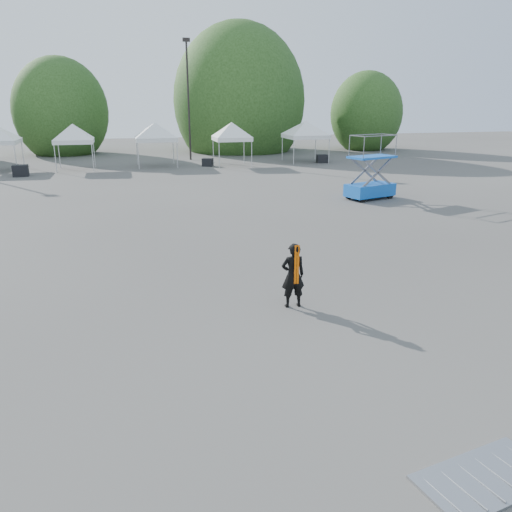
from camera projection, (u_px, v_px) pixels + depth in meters
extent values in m
plane|color=#474442|center=(241.00, 297.00, 13.12)|extent=(120.00, 120.00, 0.00)
cylinder|color=black|center=(189.00, 103.00, 41.95)|extent=(0.16, 0.16, 9.50)
cube|color=black|center=(186.00, 40.00, 40.49)|extent=(0.60, 0.25, 0.30)
cylinder|color=#382314|center=(64.00, 142.00, 47.72)|extent=(0.36, 0.36, 2.27)
ellipsoid|color=#214115|center=(61.00, 111.00, 46.89)|extent=(4.16, 4.16, 4.78)
cylinder|color=#382314|center=(240.00, 137.00, 50.88)|extent=(0.36, 0.36, 2.80)
ellipsoid|color=#214115|center=(239.00, 101.00, 49.85)|extent=(5.12, 5.12, 5.89)
cylinder|color=#382314|center=(364.00, 139.00, 52.32)|extent=(0.36, 0.36, 2.10)
ellipsoid|color=#214115|center=(366.00, 114.00, 51.55)|extent=(3.84, 3.84, 4.42)
cylinder|color=silver|center=(16.00, 159.00, 35.27)|extent=(0.06, 0.06, 2.00)
cylinder|color=silver|center=(23.00, 155.00, 37.96)|extent=(0.06, 0.06, 2.00)
cylinder|color=silver|center=(55.00, 158.00, 35.36)|extent=(0.06, 0.06, 2.00)
cylinder|color=silver|center=(93.00, 157.00, 35.98)|extent=(0.06, 0.06, 2.00)
cylinder|color=silver|center=(59.00, 155.00, 37.70)|extent=(0.06, 0.06, 2.00)
cylinder|color=silver|center=(94.00, 154.00, 38.32)|extent=(0.06, 0.06, 2.00)
cube|color=white|center=(74.00, 141.00, 36.52)|extent=(2.74, 2.74, 0.30)
pyramid|color=white|center=(72.00, 124.00, 36.15)|extent=(3.87, 3.87, 1.10)
cylinder|color=silver|center=(138.00, 156.00, 37.11)|extent=(0.06, 0.06, 2.00)
cylinder|color=silver|center=(177.00, 155.00, 37.82)|extent=(0.06, 0.06, 2.00)
cylinder|color=silver|center=(137.00, 152.00, 39.77)|extent=(0.06, 0.06, 2.00)
cylinder|color=silver|center=(173.00, 151.00, 40.48)|extent=(0.06, 0.06, 2.00)
cube|color=white|center=(156.00, 139.00, 38.47)|extent=(3.08, 3.08, 0.30)
pyramid|color=white|center=(155.00, 122.00, 38.10)|extent=(4.36, 4.36, 1.10)
cylinder|color=silver|center=(219.00, 155.00, 37.66)|extent=(0.06, 0.06, 2.00)
cylinder|color=silver|center=(252.00, 154.00, 38.28)|extent=(0.06, 0.06, 2.00)
cylinder|color=silver|center=(213.00, 152.00, 40.00)|extent=(0.06, 0.06, 2.00)
cylinder|color=silver|center=(244.00, 151.00, 40.62)|extent=(0.06, 0.06, 2.00)
cube|color=white|center=(232.00, 139.00, 38.82)|extent=(2.74, 2.74, 0.30)
pyramid|color=white|center=(232.00, 122.00, 38.45)|extent=(3.87, 3.87, 1.10)
cylinder|color=silver|center=(294.00, 152.00, 39.92)|extent=(0.06, 0.06, 2.00)
cylinder|color=silver|center=(329.00, 151.00, 40.66)|extent=(0.06, 0.06, 2.00)
cylinder|color=silver|center=(282.00, 148.00, 42.72)|extent=(0.06, 0.06, 2.00)
cylinder|color=silver|center=(315.00, 148.00, 43.46)|extent=(0.06, 0.06, 2.00)
cube|color=white|center=(305.00, 136.00, 41.37)|extent=(3.24, 3.24, 0.30)
pyramid|color=white|center=(306.00, 121.00, 41.00)|extent=(4.58, 4.58, 1.10)
imported|color=black|center=(293.00, 275.00, 12.28)|extent=(0.61, 0.40, 1.64)
cube|color=#E75904|center=(295.00, 265.00, 12.03)|extent=(0.13, 0.02, 0.99)
cube|color=#0E4EB8|center=(370.00, 190.00, 26.05)|extent=(2.80, 1.95, 0.63)
cube|color=#0E4EB8|center=(372.00, 157.00, 25.54)|extent=(2.68, 1.87, 0.11)
cylinder|color=black|center=(363.00, 199.00, 25.23)|extent=(0.41, 0.26, 0.38)
cylinder|color=black|center=(390.00, 195.00, 26.18)|extent=(0.41, 0.26, 0.38)
cylinder|color=black|center=(349.00, 195.00, 26.08)|extent=(0.41, 0.26, 0.38)
cylinder|color=black|center=(375.00, 192.00, 27.04)|extent=(0.41, 0.26, 0.38)
cube|color=#94969B|center=(486.00, 478.00, 6.80)|extent=(2.08, 1.30, 0.04)
cube|color=black|center=(21.00, 171.00, 33.80)|extent=(1.02, 0.81, 0.76)
cube|color=black|center=(208.00, 162.00, 39.04)|extent=(0.98, 0.89, 0.62)
cube|color=black|center=(322.00, 159.00, 41.20)|extent=(0.93, 0.76, 0.67)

